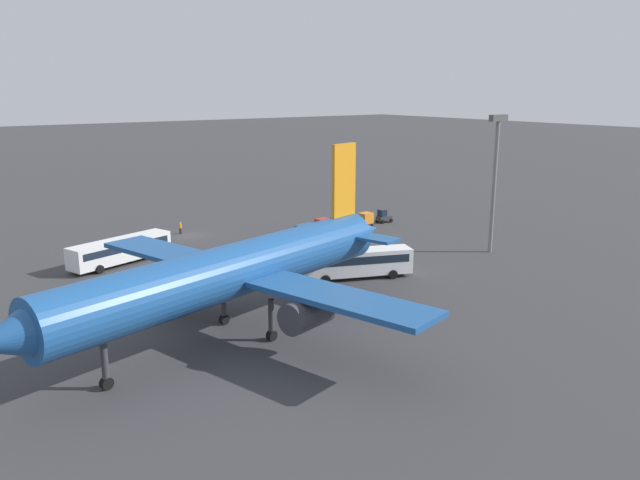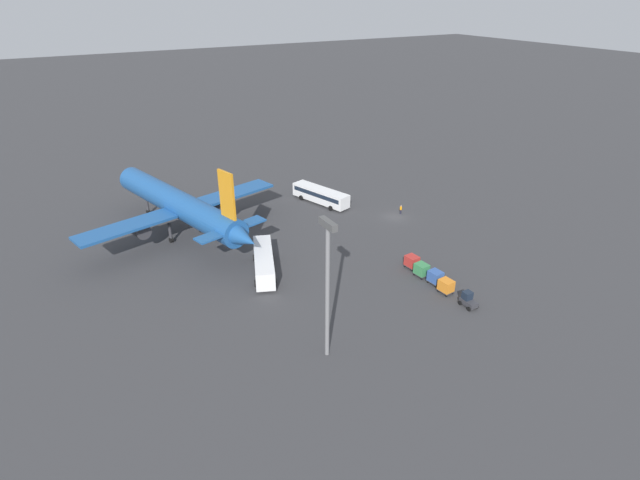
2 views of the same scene
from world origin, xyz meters
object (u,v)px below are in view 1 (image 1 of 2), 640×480
at_px(baggage_tug, 383,217).
at_px(cargo_cart_blue, 351,220).
at_px(cargo_cart_orange, 366,218).
at_px(cargo_cart_green, 338,223).
at_px(shuttle_bus_near, 121,249).
at_px(worker_person, 180,228).
at_px(airplane, 235,271).
at_px(shuttle_bus_far, 356,261).
at_px(cargo_cart_red, 323,224).

height_order(baggage_tug, cargo_cart_blue, baggage_tug).
distance_m(cargo_cart_orange, cargo_cart_green, 5.27).
height_order(shuttle_bus_near, worker_person, shuttle_bus_near).
distance_m(shuttle_bus_near, cargo_cart_green, 32.10).
xyz_separation_m(airplane, shuttle_bus_near, (0.50, -28.07, -3.93)).
distance_m(cargo_cart_blue, cargo_cart_green, 2.66).
height_order(airplane, baggage_tug, airplane).
relative_size(shuttle_bus_near, worker_person, 7.58).
height_order(shuttle_bus_far, cargo_cart_orange, shuttle_bus_far).
distance_m(baggage_tug, worker_person, 31.18).
bearing_deg(cargo_cart_orange, airplane, 36.30).
xyz_separation_m(shuttle_bus_far, cargo_cart_blue, (-15.41, -20.27, -0.72)).
bearing_deg(cargo_cart_orange, worker_person, -24.82).
bearing_deg(shuttle_bus_near, cargo_cart_blue, 161.26).
bearing_deg(cargo_cart_orange, baggage_tug, -174.22).
height_order(shuttle_bus_near, cargo_cart_blue, shuttle_bus_near).
bearing_deg(baggage_tug, cargo_cart_blue, 1.18).
xyz_separation_m(airplane, cargo_cart_green, (-31.58, -27.04, -4.56)).
height_order(baggage_tug, cargo_cart_orange, baggage_tug).
distance_m(worker_person, cargo_cart_orange, 27.71).
xyz_separation_m(airplane, baggage_tug, (-40.78, -27.47, -4.81)).
bearing_deg(shuttle_bus_far, airplane, 42.20).
distance_m(cargo_cart_green, cargo_cart_red, 2.65).
relative_size(cargo_cart_orange, cargo_cart_green, 1.00).
xyz_separation_m(shuttle_bus_far, baggage_tug, (-21.98, -20.33, -0.97)).
xyz_separation_m(baggage_tug, worker_person, (29.09, -11.23, -0.07)).
xyz_separation_m(shuttle_bus_far, worker_person, (7.10, -31.56, -1.04)).
bearing_deg(shuttle_bus_near, cargo_cart_red, 160.95).
xyz_separation_m(worker_person, cargo_cart_red, (-17.25, 11.35, 0.32)).
bearing_deg(cargo_cart_orange, cargo_cart_blue, -7.37).
distance_m(shuttle_bus_far, cargo_cart_red, 22.62).
distance_m(shuttle_bus_far, cargo_cart_blue, 25.47).
relative_size(shuttle_bus_far, baggage_tug, 5.22).
bearing_deg(cargo_cart_red, cargo_cart_orange, 177.97).
distance_m(airplane, shuttle_bus_near, 28.34).
relative_size(airplane, shuttle_bus_far, 3.31).
bearing_deg(cargo_cart_blue, shuttle_bus_far, 52.75).
relative_size(airplane, cargo_cart_red, 19.51).
relative_size(shuttle_bus_near, cargo_cart_orange, 6.18).
height_order(shuttle_bus_near, cargo_cart_red, shuttle_bus_near).
height_order(airplane, shuttle_bus_far, airplane).
height_order(worker_person, cargo_cart_blue, cargo_cart_blue).
xyz_separation_m(baggage_tug, cargo_cart_blue, (6.57, 0.06, 0.25)).
bearing_deg(cargo_cart_orange, shuttle_bus_near, -1.53).
relative_size(worker_person, cargo_cart_orange, 0.81).
relative_size(airplane, cargo_cart_blue, 19.51).
bearing_deg(cargo_cart_blue, baggage_tug, -179.50).
relative_size(shuttle_bus_near, shuttle_bus_far, 1.05).
xyz_separation_m(cargo_cart_green, cargo_cart_red, (2.63, -0.31, 0.00)).
bearing_deg(shuttle_bus_near, cargo_cart_orange, 160.81).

